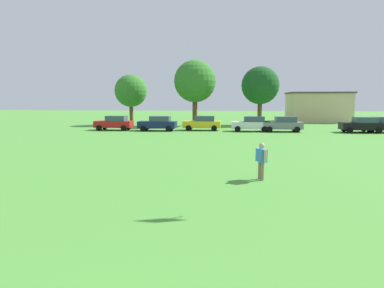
% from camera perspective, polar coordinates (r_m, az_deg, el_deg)
% --- Properties ---
extents(ground_plane, '(160.00, 160.00, 0.00)m').
position_cam_1_polar(ground_plane, '(32.01, 3.39, 1.15)').
color(ground_plane, '#4C9338').
extents(adult_bystander, '(0.48, 0.73, 1.64)m').
position_cam_1_polar(adult_bystander, '(15.08, 11.62, -2.31)').
color(adult_bystander, '#8C7259').
rests_on(adult_bystander, ground).
extents(parked_car_red_0, '(4.30, 2.02, 1.68)m').
position_cam_1_polar(parked_car_red_0, '(40.48, -12.93, 3.50)').
color(parked_car_red_0, red).
rests_on(parked_car_red_0, ground).
extents(parked_car_navy_1, '(4.30, 2.02, 1.68)m').
position_cam_1_polar(parked_car_navy_1, '(38.89, -5.74, 3.50)').
color(parked_car_navy_1, '#141E4C').
rests_on(parked_car_navy_1, ground).
extents(parked_car_yellow_2, '(4.30, 2.02, 1.68)m').
position_cam_1_polar(parked_car_yellow_2, '(39.29, 1.81, 3.57)').
color(parked_car_yellow_2, yellow).
rests_on(parked_car_yellow_2, ground).
extents(parked_car_white_3, '(4.30, 2.02, 1.68)m').
position_cam_1_polar(parked_car_white_3, '(38.55, 10.00, 3.39)').
color(parked_car_white_3, white).
rests_on(parked_car_white_3, ground).
extents(parked_car_gray_4, '(4.30, 2.02, 1.68)m').
position_cam_1_polar(parked_car_gray_4, '(38.86, 15.09, 3.28)').
color(parked_car_gray_4, slate).
rests_on(parked_car_gray_4, ground).
extents(parked_car_black_5, '(4.30, 2.02, 1.68)m').
position_cam_1_polar(parked_car_black_5, '(40.75, 26.77, 2.92)').
color(parked_car_black_5, black).
rests_on(parked_car_black_5, ground).
extents(parked_car_orange_6, '(4.30, 2.02, 1.68)m').
position_cam_1_polar(parked_car_orange_6, '(42.13, 29.42, 2.88)').
color(parked_car_orange_6, orange).
rests_on(parked_car_orange_6, ground).
extents(tree_far_left, '(4.53, 4.53, 7.06)m').
position_cam_1_polar(tree_far_left, '(48.86, -10.27, 8.79)').
color(tree_far_left, brown).
rests_on(tree_far_left, ground).
extents(tree_center, '(5.69, 5.69, 8.87)m').
position_cam_1_polar(tree_center, '(46.64, 0.50, 10.49)').
color(tree_center, brown).
rests_on(tree_center, ground).
extents(tree_far_right, '(5.21, 5.21, 8.12)m').
position_cam_1_polar(tree_far_right, '(48.47, 11.44, 9.63)').
color(tree_far_right, brown).
rests_on(tree_far_right, ground).
extents(house_left, '(9.52, 7.72, 4.76)m').
position_cam_1_polar(house_left, '(59.14, 20.37, 5.89)').
color(house_left, beige).
rests_on(house_left, ground).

